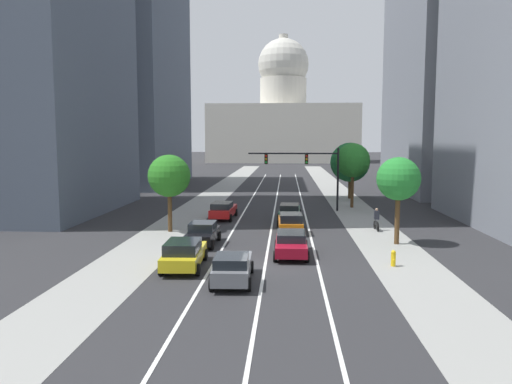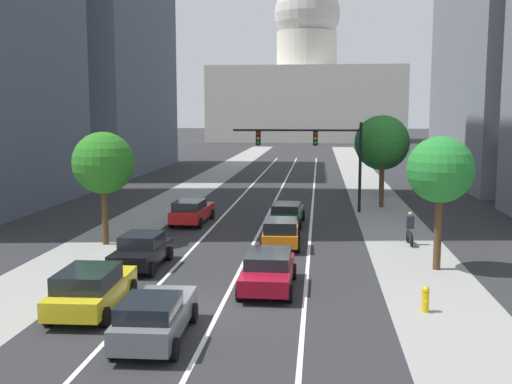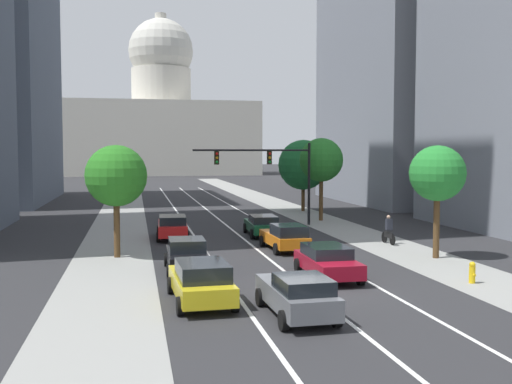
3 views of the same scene
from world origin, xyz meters
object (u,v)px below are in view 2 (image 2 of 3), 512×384
car_crimson (268,270)px  street_tree_near_left (103,163)px  capitol_building (306,87)px  traffic_signal_mast (317,147)px  car_orange (281,232)px  street_tree_far_right (440,170)px  car_green (287,213)px  car_yellow (91,288)px  street_tree_near_right (382,143)px  car_gray (155,316)px  car_black (142,250)px  fire_hydrant (425,299)px  street_tree_mid_right (383,140)px  cyclist (410,229)px  car_red (192,211)px

car_crimson → street_tree_near_left: (-9.02, 7.07, 3.44)m
capitol_building → traffic_signal_mast: (3.21, -106.20, -8.30)m
car_orange → street_tree_far_right: size_ratio=0.79×
car_green → street_tree_far_right: 12.59m
car_crimson → traffic_signal_mast: traffic_signal_mast is taller
street_tree_near_left → car_yellow: bearing=-72.7°
capitol_building → street_tree_far_right: bearing=-86.0°
capitol_building → car_crimson: capitol_building is taller
car_crimson → car_green: 13.48m
car_green → street_tree_near_left: (-9.01, -6.41, 3.47)m
street_tree_near_left → street_tree_near_right: (16.10, 21.81, 0.05)m
car_gray → car_yellow: bearing=47.8°
street_tree_near_left → car_black: bearing=-53.7°
fire_hydrant → car_crimson: bearing=158.6°
car_yellow → fire_hydrant: bearing=-86.8°
street_tree_mid_right → car_black: bearing=-123.4°
car_crimson → car_orange: bearing=0.1°
traffic_signal_mast → car_black: bearing=-115.3°
car_black → street_tree_near_right: (12.88, 26.20, 3.48)m
capitol_building → car_green: capitol_building is taller
car_gray → car_green: car_gray is taller
fire_hydrant → cyclist: 10.78m
car_red → fire_hydrant: size_ratio=5.29×
street_tree_far_right → car_yellow: bearing=-151.6°
car_yellow → fire_hydrant: (11.35, 1.08, -0.35)m
car_orange → street_tree_far_right: street_tree_far_right is taller
car_crimson → street_tree_near_left: street_tree_near_left is taller
fire_hydrant → traffic_signal_mast: bearing=100.3°
car_red → street_tree_far_right: (12.82, -9.60, 3.52)m
car_red → car_green: bearing=-85.4°
capitol_building → car_gray: bearing=-90.6°
car_gray → car_green: (2.89, 19.20, -0.04)m
car_gray → street_tree_far_right: street_tree_far_right is taller
car_gray → traffic_signal_mast: size_ratio=0.52×
car_yellow → street_tree_near_left: (-3.23, 10.33, 3.38)m
street_tree_mid_right → fire_hydrant: bearing=-92.0°
car_red → car_green: size_ratio=1.03×
car_red → street_tree_near_left: 7.76m
fire_hydrant → cyclist: cyclist is taller
car_red → street_tree_mid_right: 15.06m
car_gray → street_tree_near_right: bearing=-17.9°
car_orange → fire_hydrant: 11.08m
traffic_signal_mast → fire_hydrant: 21.54m
capitol_building → car_black: (-4.35, -122.18, -11.94)m
street_tree_mid_right → car_red: bearing=-147.0°
fire_hydrant → cyclist: size_ratio=0.53×
car_black → car_gray: (2.90, -8.41, -0.00)m
capitol_building → fire_hydrant: size_ratio=49.27×
car_gray → cyclist: (9.46, 14.28, 0.09)m
car_black → traffic_signal_mast: bearing=-24.6°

